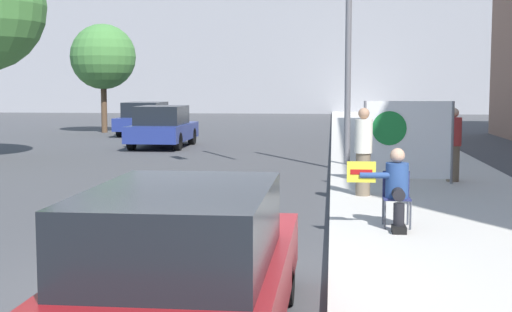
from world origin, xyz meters
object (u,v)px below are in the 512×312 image
(traffic_light_pole, at_px, (312,7))
(car_on_road_nearest, at_px, (163,127))
(seated_protester, at_px, (396,186))
(jogger_on_sidewalk, at_px, (363,151))
(protest_banner, at_px, (407,140))
(parked_car_curbside, at_px, (184,271))
(street_tree_midblock, at_px, (103,57))
(car_on_road_midblock, at_px, (146,119))
(pedestrian_behind, at_px, (453,144))

(traffic_light_pole, height_order, car_on_road_nearest, traffic_light_pole)
(seated_protester, bearing_deg, car_on_road_nearest, 102.07)
(seated_protester, relative_size, jogger_on_sidewalk, 0.70)
(protest_banner, relative_size, car_on_road_nearest, 0.46)
(parked_car_curbside, height_order, car_on_road_nearest, car_on_road_nearest)
(parked_car_curbside, bearing_deg, seated_protester, 65.42)
(street_tree_midblock, bearing_deg, seated_protester, -62.45)
(jogger_on_sidewalk, height_order, car_on_road_nearest, jogger_on_sidewalk)
(traffic_light_pole, distance_m, street_tree_midblock, 18.12)
(jogger_on_sidewalk, xyz_separation_m, traffic_light_pole, (-1.15, 4.87, 3.24))
(protest_banner, bearing_deg, traffic_light_pole, 125.41)
(car_on_road_midblock, bearing_deg, jogger_on_sidewalk, -63.59)
(street_tree_midblock, bearing_deg, jogger_on_sidewalk, -59.65)
(jogger_on_sidewalk, height_order, street_tree_midblock, street_tree_midblock)
(pedestrian_behind, bearing_deg, car_on_road_midblock, 104.30)
(protest_banner, bearing_deg, street_tree_midblock, 125.08)
(protest_banner, height_order, car_on_road_nearest, protest_banner)
(protest_banner, xyz_separation_m, traffic_light_pole, (-2.16, 3.04, 3.16))
(jogger_on_sidewalk, height_order, pedestrian_behind, jogger_on_sidewalk)
(car_on_road_nearest, distance_m, street_tree_midblock, 9.53)
(pedestrian_behind, bearing_deg, traffic_light_pole, 120.18)
(car_on_road_midblock, bearing_deg, seated_protester, -66.18)
(traffic_light_pole, relative_size, car_on_road_midblock, 1.35)
(pedestrian_behind, relative_size, car_on_road_midblock, 0.36)
(pedestrian_behind, bearing_deg, jogger_on_sidewalk, -152.75)
(pedestrian_behind, distance_m, street_tree_midblock, 22.28)
(seated_protester, bearing_deg, jogger_on_sidewalk, 83.12)
(seated_protester, distance_m, parked_car_curbside, 5.24)
(car_on_road_midblock, bearing_deg, protest_banner, -58.50)
(seated_protester, height_order, parked_car_curbside, parked_car_curbside)
(street_tree_midblock, bearing_deg, parked_car_curbside, -70.59)
(seated_protester, xyz_separation_m, parked_car_curbside, (-2.18, -4.76, -0.08))
(traffic_light_pole, relative_size, street_tree_midblock, 1.17)
(parked_car_curbside, bearing_deg, car_on_road_midblock, 105.55)
(protest_banner, bearing_deg, seated_protester, -97.68)
(parked_car_curbside, distance_m, car_on_road_midblock, 27.22)
(parked_car_curbside, relative_size, car_on_road_nearest, 1.10)
(parked_car_curbside, bearing_deg, pedestrian_behind, 68.99)
(seated_protester, height_order, car_on_road_midblock, car_on_road_midblock)
(traffic_light_pole, distance_m, car_on_road_midblock, 16.08)
(traffic_light_pole, bearing_deg, protest_banner, -54.59)
(traffic_light_pole, xyz_separation_m, car_on_road_nearest, (-5.65, 7.08, -3.52))
(protest_banner, bearing_deg, parked_car_curbside, -106.36)
(pedestrian_behind, distance_m, car_on_road_nearest, 13.13)
(traffic_light_pole, bearing_deg, seated_protester, -79.36)
(seated_protester, relative_size, pedestrian_behind, 0.73)
(protest_banner, bearing_deg, car_on_road_nearest, 127.66)
(seated_protester, xyz_separation_m, traffic_light_pole, (-1.49, 7.96, 3.47))
(car_on_road_midblock, distance_m, street_tree_midblock, 3.98)
(seated_protester, height_order, jogger_on_sidewalk, jogger_on_sidewalk)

